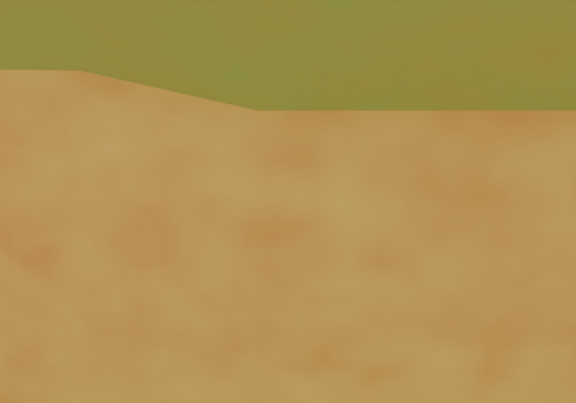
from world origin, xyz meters
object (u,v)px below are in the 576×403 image
Objects in this scene: streetlamp_far at (510,82)px; car_dark at (403,144)px; streetlamp_near at (328,192)px; streetlamp_mid at (467,108)px; car_silver at (392,149)px; bus at (343,218)px; car_white at (353,171)px.

streetlamp_far is 1.88× the size of car_dark.
streetlamp_near and streetlamp_mid have the same top height.
bus is at bearing -90.02° from car_silver.
streetlamp_far reaches higher than car_dark.
streetlamp_mid reaches higher than bus.
streetlamp_mid is at bearing 11.81° from car_white.
car_white is (-6.30, -21.54, -3.91)m from streetlamp_far.
streetlamp_mid is (0.00, 22.00, 0.00)m from streetlamp_near.
streetlamp_near and streetlamp_far have the same top height.
streetlamp_far is 0.70× the size of bus.
streetlamp_mid is 12.02m from car_silver.
streetlamp_mid reaches higher than car_white.
car_dark is at bearing 105.26° from bus.
streetlamp_mid is at bearing -65.80° from car_silver.
streetlamp_near reaches higher than bus.
bus is 25.80m from car_dark.
streetlamp_near is 32.30m from car_silver.
bus reaches higher than car_silver.
streetlamp_far reaches higher than bus.
streetlamp_near is at bearing -67.39° from bus.
car_white is at bearing 112.66° from bus.
streetlamp_near is at bearing -90.00° from streetlamp_far.
bus is at bearing -94.25° from streetlamp_far.
car_silver is at bearing -100.93° from car_dark.
streetlamp_far is 14.60m from car_silver.
streetlamp_mid is at bearing -74.62° from car_dark.
streetlamp_near is 10.08m from bus.
car_white is at bearing 175.85° from streetlamp_mid.
streetlamp_near is 0.70× the size of bus.
bus reaches higher than car_dark.
bus reaches higher than car_white.
streetlamp_near reaches higher than car_dark.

